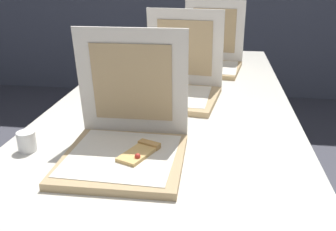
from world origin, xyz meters
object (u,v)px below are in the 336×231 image
object	(u,v)px
table	(169,123)
cup_white_far	(143,77)
pizza_box_back	(209,59)
cup_white_near_left	(27,141)
pizza_box_middle	(178,86)
cup_white_mid	(99,95)
pizza_box_front	(126,141)

from	to	relation	value
table	cup_white_far	size ratio (longest dim) A/B	39.67
pizza_box_back	cup_white_near_left	distance (m)	1.18
table	pizza_box_middle	distance (m)	0.21
cup_white_mid	pizza_box_front	bearing A→B (deg)	-63.10
pizza_box_back	cup_white_mid	bearing A→B (deg)	-116.42
pizza_box_front	cup_white_mid	size ratio (longest dim) A/B	5.86
pizza_box_front	table	bearing A→B (deg)	77.64
table	pizza_box_back	bearing A→B (deg)	79.84
pizza_box_back	cup_white_far	xyz separation A→B (m)	(-0.30, -0.33, -0.02)
pizza_box_front	cup_white_near_left	bearing A→B (deg)	179.40
pizza_box_back	cup_white_mid	world-z (taller)	pizza_box_back
cup_white_mid	pizza_box_middle	bearing A→B (deg)	17.73
pizza_box_front	cup_white_mid	xyz separation A→B (m)	(-0.23, 0.45, -0.02)
pizza_box_front	cup_white_near_left	distance (m)	0.30
cup_white_near_left	cup_white_mid	distance (m)	0.46
cup_white_mid	cup_white_far	size ratio (longest dim) A/B	1.00
table	cup_white_near_left	world-z (taller)	cup_white_near_left
table	pizza_box_back	distance (m)	0.71
cup_white_near_left	cup_white_far	bearing A→B (deg)	74.87
cup_white_mid	cup_white_far	xyz separation A→B (m)	(0.13, 0.29, 0.00)
table	pizza_box_back	size ratio (longest dim) A/B	6.27
pizza_box_back	cup_white_mid	xyz separation A→B (m)	(-0.43, -0.61, -0.02)
cup_white_near_left	cup_white_mid	size ratio (longest dim) A/B	1.00
pizza_box_middle	cup_white_mid	bearing A→B (deg)	-154.53
table	pizza_box_front	world-z (taller)	pizza_box_front
table	cup_white_mid	size ratio (longest dim) A/B	39.67
cup_white_far	cup_white_mid	bearing A→B (deg)	-113.76
table	pizza_box_front	size ratio (longest dim) A/B	6.77
table	cup_white_near_left	size ratio (longest dim) A/B	39.67
pizza_box_middle	cup_white_near_left	world-z (taller)	pizza_box_middle
cup_white_far	cup_white_near_left	bearing A→B (deg)	-105.13
pizza_box_front	cup_white_far	xyz separation A→B (m)	(-0.10, 0.74, -0.02)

